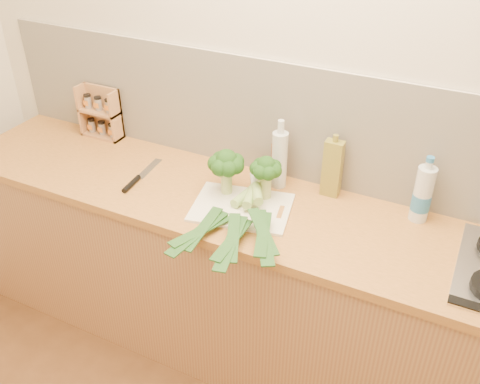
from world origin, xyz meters
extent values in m
plane|color=beige|center=(0.00, 1.50, 1.30)|extent=(3.50, 0.00, 3.50)
cube|color=silver|center=(0.00, 1.49, 1.17)|extent=(3.20, 0.02, 0.54)
cube|color=#AA7D47|center=(0.00, 1.20, 0.43)|extent=(3.20, 0.60, 0.86)
cube|color=#C77F3A|center=(0.00, 1.20, 0.88)|extent=(3.20, 0.62, 0.04)
cube|color=white|center=(-0.14, 1.15, 0.91)|extent=(0.46, 0.38, 0.01)
cylinder|color=#AEC070|center=(-0.25, 1.22, 0.96)|extent=(0.05, 0.05, 0.10)
sphere|color=#13330E|center=(-0.25, 1.22, 1.07)|extent=(0.10, 0.10, 0.10)
sphere|color=#13330E|center=(-0.20, 1.22, 1.06)|extent=(0.07, 0.07, 0.07)
sphere|color=#13330E|center=(-0.22, 1.26, 1.06)|extent=(0.07, 0.07, 0.07)
sphere|color=#13330E|center=(-0.26, 1.27, 1.06)|extent=(0.07, 0.07, 0.07)
sphere|color=#13330E|center=(-0.29, 1.24, 1.06)|extent=(0.07, 0.07, 0.07)
sphere|color=#13330E|center=(-0.29, 1.20, 1.06)|extent=(0.07, 0.07, 0.07)
sphere|color=#13330E|center=(-0.26, 1.18, 1.06)|extent=(0.07, 0.07, 0.07)
sphere|color=#13330E|center=(-0.22, 1.19, 1.06)|extent=(0.07, 0.07, 0.07)
cylinder|color=#AEC070|center=(-0.08, 1.26, 0.96)|extent=(0.05, 0.05, 0.10)
sphere|color=#13330E|center=(-0.08, 1.26, 1.07)|extent=(0.08, 0.08, 0.08)
sphere|color=#13330E|center=(-0.04, 1.26, 1.05)|extent=(0.06, 0.06, 0.06)
sphere|color=#13330E|center=(-0.05, 1.29, 1.05)|extent=(0.06, 0.06, 0.06)
sphere|color=#13330E|center=(-0.09, 1.30, 1.05)|extent=(0.06, 0.06, 0.06)
sphere|color=#13330E|center=(-0.11, 1.28, 1.05)|extent=(0.06, 0.06, 0.06)
sphere|color=#13330E|center=(-0.11, 1.25, 1.05)|extent=(0.06, 0.06, 0.06)
sphere|color=#13330E|center=(-0.09, 1.22, 1.05)|extent=(0.06, 0.06, 0.06)
sphere|color=#13330E|center=(-0.05, 1.23, 1.05)|extent=(0.06, 0.06, 0.06)
cylinder|color=white|center=(-0.13, 1.32, 0.93)|extent=(0.06, 0.12, 0.04)
cylinder|color=#8FB65B|center=(-0.15, 1.19, 0.93)|extent=(0.06, 0.15, 0.04)
cube|color=#1C4819|center=(-0.19, 0.90, 0.93)|extent=(0.14, 0.30, 0.02)
cube|color=#1C4819|center=(-0.20, 0.88, 0.94)|extent=(0.10, 0.34, 0.01)
cube|color=#1C4819|center=(-0.19, 0.91, 0.94)|extent=(0.06, 0.28, 0.02)
cylinder|color=white|center=(-0.14, 1.32, 0.95)|extent=(0.07, 0.13, 0.04)
cylinder|color=#8FB65B|center=(-0.11, 1.19, 0.95)|extent=(0.07, 0.16, 0.04)
cube|color=#1C4819|center=(-0.05, 0.89, 0.95)|extent=(0.06, 0.30, 0.02)
cube|color=#1C4819|center=(-0.04, 0.87, 0.95)|extent=(0.12, 0.34, 0.01)
cube|color=#1C4819|center=(-0.05, 0.90, 0.96)|extent=(0.15, 0.27, 0.02)
cylinder|color=white|center=(-0.14, 1.28, 0.97)|extent=(0.08, 0.11, 0.04)
cylinder|color=#8FB65B|center=(-0.08, 1.19, 0.97)|extent=(0.10, 0.13, 0.04)
cube|color=#1C4819|center=(0.05, 0.95, 0.97)|extent=(0.14, 0.30, 0.02)
cube|color=#1C4819|center=(0.06, 0.93, 0.97)|extent=(0.21, 0.32, 0.01)
cube|color=#1C4819|center=(0.05, 0.96, 0.97)|extent=(0.22, 0.24, 0.02)
cube|color=silver|center=(-0.68, 1.25, 0.90)|extent=(0.06, 0.20, 0.00)
cylinder|color=black|center=(-0.67, 1.09, 0.91)|extent=(0.04, 0.13, 0.02)
cube|color=tan|center=(-1.09, 1.47, 1.04)|extent=(0.23, 0.01, 0.27)
cube|color=tan|center=(-1.09, 1.43, 0.91)|extent=(0.23, 0.09, 0.01)
cube|color=tan|center=(-1.09, 1.43, 1.04)|extent=(0.23, 0.09, 0.01)
cube|color=tan|center=(-1.20, 1.43, 1.04)|extent=(0.01, 0.09, 0.27)
cube|color=tan|center=(-0.99, 1.43, 1.04)|extent=(0.01, 0.09, 0.27)
cylinder|color=gray|center=(-1.16, 1.43, 0.95)|extent=(0.04, 0.04, 0.06)
cylinder|color=gray|center=(-1.09, 1.43, 0.95)|extent=(0.04, 0.04, 0.06)
cylinder|color=gray|center=(-1.03, 1.43, 0.95)|extent=(0.04, 0.04, 0.06)
cylinder|color=gray|center=(-1.16, 1.43, 1.08)|extent=(0.04, 0.04, 0.06)
cylinder|color=gray|center=(-1.09, 1.43, 1.08)|extent=(0.04, 0.04, 0.06)
cylinder|color=gray|center=(-1.03, 1.43, 1.08)|extent=(0.04, 0.04, 0.06)
cube|color=olive|center=(0.16, 1.43, 1.03)|extent=(0.08, 0.05, 0.26)
cylinder|color=olive|center=(0.16, 1.43, 1.18)|extent=(0.02, 0.02, 0.03)
cylinder|color=silver|center=(-0.07, 1.39, 1.03)|extent=(0.07, 0.07, 0.26)
cylinder|color=silver|center=(-0.07, 1.39, 1.19)|extent=(0.03, 0.03, 0.06)
cylinder|color=brown|center=(-0.10, 1.43, 0.99)|extent=(0.06, 0.06, 0.18)
cylinder|color=brown|center=(-0.10, 1.43, 1.11)|extent=(0.03, 0.03, 0.05)
cylinder|color=silver|center=(0.55, 1.41, 1.02)|extent=(0.08, 0.08, 0.24)
cylinder|color=silver|center=(0.55, 1.41, 1.16)|extent=(0.03, 0.03, 0.03)
cylinder|color=teal|center=(0.55, 1.41, 0.98)|extent=(0.08, 0.08, 0.07)
camera|label=1|loc=(0.68, -0.52, 2.20)|focal=40.00mm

